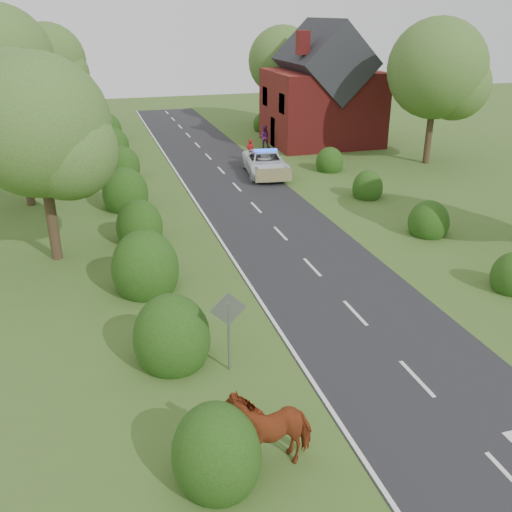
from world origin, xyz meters
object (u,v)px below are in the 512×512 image
object	(u,v)px
cow	(270,429)
pedestrian_purple	(264,137)
road_sign	(229,320)
pedestrian_red	(250,150)
police_van	(266,163)

from	to	relation	value
cow	pedestrian_purple	xyz separation A→B (m)	(9.68, 31.30, 0.07)
road_sign	pedestrian_purple	bearing A→B (deg)	70.59
pedestrian_red	pedestrian_purple	xyz separation A→B (m)	(2.23, 3.79, 0.08)
road_sign	cow	bearing A→B (deg)	-89.12
road_sign	pedestrian_purple	size ratio (longest dim) A/B	1.50
pedestrian_red	cow	bearing A→B (deg)	76.91
cow	pedestrian_red	size ratio (longest dim) A/B	1.42
pedestrian_purple	road_sign	bearing A→B (deg)	89.59
pedestrian_purple	pedestrian_red	bearing A→B (deg)	78.52
pedestrian_red	pedestrian_purple	size ratio (longest dim) A/B	0.91
road_sign	pedestrian_purple	distance (m)	29.31
police_van	pedestrian_purple	bearing A→B (deg)	80.04
road_sign	police_van	size ratio (longest dim) A/B	0.45
police_van	pedestrian_purple	world-z (taller)	pedestrian_purple
pedestrian_purple	cow	bearing A→B (deg)	91.81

